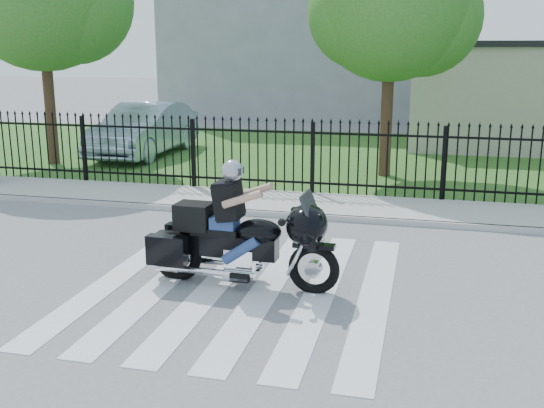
# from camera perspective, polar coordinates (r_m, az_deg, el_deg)

# --- Properties ---
(ground) EXTENTS (120.00, 120.00, 0.00)m
(ground) POSITION_cam_1_polar(r_m,az_deg,el_deg) (9.71, -2.75, -7.33)
(ground) COLOR slate
(ground) RESTS_ON ground
(crosswalk) EXTENTS (5.00, 5.50, 0.01)m
(crosswalk) POSITION_cam_1_polar(r_m,az_deg,el_deg) (9.71, -2.75, -7.30)
(crosswalk) COLOR silver
(crosswalk) RESTS_ON ground
(sidewalk) EXTENTS (40.00, 2.00, 0.12)m
(sidewalk) POSITION_cam_1_polar(r_m,az_deg,el_deg) (14.33, 2.90, -0.04)
(sidewalk) COLOR #ADAAA3
(sidewalk) RESTS_ON ground
(curb) EXTENTS (40.00, 0.12, 0.12)m
(curb) POSITION_cam_1_polar(r_m,az_deg,el_deg) (13.38, 2.09, -1.04)
(curb) COLOR #ADAAA3
(curb) RESTS_ON ground
(grass_strip) EXTENTS (40.00, 12.00, 0.02)m
(grass_strip) POSITION_cam_1_polar(r_m,az_deg,el_deg) (21.12, 6.50, 4.29)
(grass_strip) COLOR #2B5B1F
(grass_strip) RESTS_ON ground
(iron_fence) EXTENTS (26.00, 0.04, 1.80)m
(iron_fence) POSITION_cam_1_polar(r_m,az_deg,el_deg) (15.12, 3.66, 3.95)
(iron_fence) COLOR black
(iron_fence) RESTS_ON ground
(tree_mid) EXTENTS (4.20, 4.20, 6.78)m
(tree_mid) POSITION_cam_1_polar(r_m,az_deg,el_deg) (17.74, 10.66, 17.42)
(tree_mid) COLOR #382316
(tree_mid) RESTS_ON ground
(motorcycle_rider) EXTENTS (2.97, 0.95, 1.96)m
(motorcycle_rider) POSITION_cam_1_polar(r_m,az_deg,el_deg) (9.50, -3.15, -2.69)
(motorcycle_rider) COLOR black
(motorcycle_rider) RESTS_ON ground
(parked_car) EXTENTS (1.89, 5.22, 1.71)m
(parked_car) POSITION_cam_1_polar(r_m,az_deg,el_deg) (21.41, -11.36, 6.58)
(parked_car) COLOR #9DB3C5
(parked_car) RESTS_ON grass_strip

